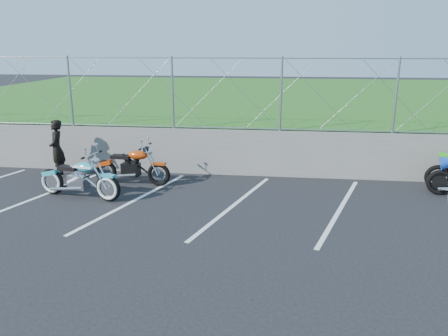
# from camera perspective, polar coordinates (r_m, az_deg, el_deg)

# --- Properties ---
(ground) EXTENTS (90.00, 90.00, 0.00)m
(ground) POSITION_cam_1_polar(r_m,az_deg,el_deg) (9.26, 0.77, -6.97)
(ground) COLOR black
(ground) RESTS_ON ground
(retaining_wall) EXTENTS (30.00, 0.22, 1.30)m
(retaining_wall) POSITION_cam_1_polar(r_m,az_deg,el_deg) (12.38, 2.56, 2.05)
(retaining_wall) COLOR #62625E
(retaining_wall) RESTS_ON ground
(grass_field) EXTENTS (30.00, 20.00, 1.30)m
(grass_field) POSITION_cam_1_polar(r_m,az_deg,el_deg) (22.21, 4.65, 8.10)
(grass_field) COLOR #1E5215
(grass_field) RESTS_ON ground
(chain_link_fence) EXTENTS (28.00, 0.03, 2.00)m
(chain_link_fence) POSITION_cam_1_polar(r_m,az_deg,el_deg) (12.10, 2.66, 9.66)
(chain_link_fence) COLOR gray
(chain_link_fence) RESTS_ON retaining_wall
(parking_lines) EXTENTS (18.29, 4.31, 0.01)m
(parking_lines) POSITION_cam_1_polar(r_m,az_deg,el_deg) (10.15, 8.18, -5.05)
(parking_lines) COLOR silver
(parking_lines) RESTS_ON ground
(cruiser_turquoise) EXTENTS (2.24, 0.73, 1.12)m
(cruiser_turquoise) POSITION_cam_1_polar(r_m,az_deg,el_deg) (11.06, -18.29, -1.50)
(cruiser_turquoise) COLOR black
(cruiser_turquoise) RESTS_ON ground
(naked_orange) EXTENTS (2.14, 0.73, 1.07)m
(naked_orange) POSITION_cam_1_polar(r_m,az_deg,el_deg) (11.79, -11.86, 0.05)
(naked_orange) COLOR black
(naked_orange) RESTS_ON ground
(person_standing) EXTENTS (0.57, 0.68, 1.61)m
(person_standing) POSITION_cam_1_polar(r_m,az_deg,el_deg) (13.01, -20.99, 2.38)
(person_standing) COLOR black
(person_standing) RESTS_ON ground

